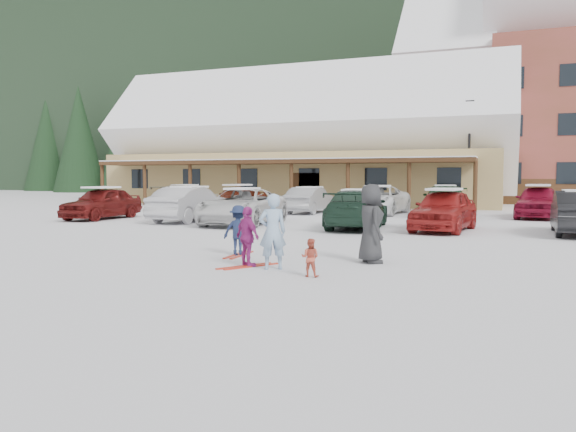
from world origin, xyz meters
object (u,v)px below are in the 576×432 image
at_px(toddler_red, 310,258).
at_px(parked_car_3, 357,209).
at_px(parked_car_0, 102,203).
at_px(parked_car_12, 538,202).
at_px(parked_car_2, 242,206).
at_px(parked_car_4, 444,210).
at_px(adult_skier, 273,232).
at_px(parked_car_10, 378,200).
at_px(parked_car_7, 185,197).
at_px(child_navy, 238,230).
at_px(bystander_dark, 371,224).
at_px(lamp_post, 469,148).
at_px(parked_car_11, 445,201).
at_px(child_magenta, 248,237).
at_px(parked_car_1, 190,204).
at_px(parked_car_8, 238,198).
at_px(parked_car_9, 310,200).
at_px(day_lodge, 303,150).

height_order(toddler_red, parked_car_3, parked_car_3).
bearing_deg(parked_car_0, parked_car_12, 21.92).
relative_size(parked_car_2, parked_car_4, 1.20).
relative_size(adult_skier, parked_car_10, 0.30).
bearing_deg(parked_car_4, parked_car_7, 160.64).
height_order(parked_car_2, parked_car_3, parked_car_2).
relative_size(child_navy, parked_car_4, 0.28).
height_order(bystander_dark, parked_car_12, bystander_dark).
bearing_deg(lamp_post, parked_car_11, -94.85).
relative_size(lamp_post, child_magenta, 4.99).
bearing_deg(parked_car_1, child_navy, 126.98).
bearing_deg(parked_car_10, parked_car_8, -174.01).
height_order(parked_car_4, parked_car_11, parked_car_11).
bearing_deg(parked_car_12, parked_car_2, -138.48).
distance_m(adult_skier, parked_car_1, 13.30).
xyz_separation_m(child_navy, parked_car_11, (3.35, 16.01, 0.14)).
bearing_deg(child_navy, parked_car_11, -105.66).
bearing_deg(parked_car_9, parked_car_7, -1.19).
relative_size(bystander_dark, parked_car_12, 0.39).
height_order(child_magenta, parked_car_4, parked_car_4).
xyz_separation_m(toddler_red, bystander_dark, (0.70, 2.17, 0.52)).
bearing_deg(lamp_post, parked_car_1, -126.18).
bearing_deg(day_lodge, parked_car_3, -64.65).
distance_m(adult_skier, parked_car_11, 17.71).
relative_size(parked_car_2, parked_car_8, 1.21).
relative_size(adult_skier, bystander_dark, 0.89).
distance_m(adult_skier, parked_car_7, 22.15).
distance_m(lamp_post, parked_car_1, 18.32).
height_order(parked_car_0, parked_car_12, parked_car_12).
bearing_deg(parked_car_11, parked_car_8, -6.91).
bearing_deg(parked_car_0, parked_car_10, 34.72).
bearing_deg(child_magenta, parked_car_2, -32.73).
relative_size(adult_skier, parked_car_8, 0.36).
relative_size(child_navy, parked_car_3, 0.25).
bearing_deg(child_magenta, adult_skier, -158.31).
height_order(parked_car_9, parked_car_12, parked_car_12).
bearing_deg(parked_car_3, parked_car_10, -90.50).
height_order(child_navy, parked_car_10, parked_car_10).
bearing_deg(child_magenta, parked_car_0, -8.72).
height_order(parked_car_10, parked_car_11, parked_car_11).
bearing_deg(parked_car_2, lamp_post, 58.63).
relative_size(child_navy, parked_car_2, 0.23).
distance_m(lamp_post, child_magenta, 25.26).
xyz_separation_m(lamp_post, parked_car_12, (3.57, -6.98, -2.89)).
bearing_deg(lamp_post, day_lodge, 162.68).
bearing_deg(parked_car_10, parked_car_2, -111.96).
xyz_separation_m(child_magenta, parked_car_3, (-0.07, 9.75, 0.07)).
distance_m(parked_car_9, parked_car_12, 11.21).
bearing_deg(adult_skier, day_lodge, -102.61).
bearing_deg(parked_car_4, lamp_post, 97.48).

